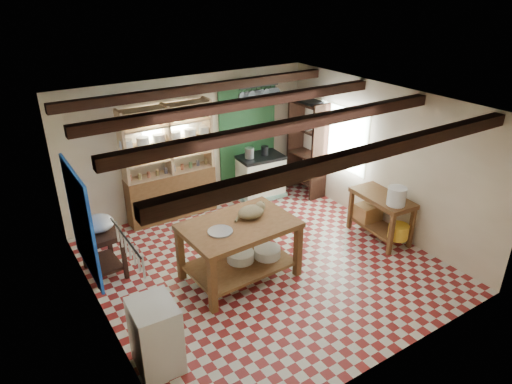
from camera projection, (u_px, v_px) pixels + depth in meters
floor at (263, 264)px, 7.37m from camera, size 5.00×5.00×0.02m
ceiling at (265, 105)px, 6.25m from camera, size 5.00×5.00×0.02m
wall_back at (191, 144)px, 8.70m from camera, size 5.00×0.04×2.60m
wall_front at (393, 274)px, 4.91m from camera, size 5.00×0.04×2.60m
wall_left at (94, 238)px, 5.58m from camera, size 0.04×5.00×2.60m
wall_right at (382, 158)px, 8.03m from camera, size 0.04×5.00×2.60m
ceiling_beams at (265, 114)px, 6.30m from camera, size 5.00×3.80×0.15m
blue_wall_patch at (81, 222)px, 6.36m from camera, size 0.04×1.40×1.60m
green_wall_patch at (248, 136)px, 9.32m from camera, size 1.30×0.04×2.30m
window_back at (165, 129)px, 8.27m from camera, size 0.90×0.02×0.80m
window_right at (342, 138)px, 8.74m from camera, size 0.02×1.30×1.20m
utensil_rail at (126, 247)px, 4.49m from camera, size 0.06×0.90×0.28m
pot_rack at (259, 95)px, 8.60m from camera, size 0.86×0.12×0.36m
shelving_unit at (169, 163)px, 8.38m from camera, size 1.70×0.34×2.20m
tall_rack at (307, 148)px, 9.42m from camera, size 0.40×0.86×2.00m
work_table at (239, 250)px, 6.86m from camera, size 1.69×1.16×0.93m
stove at (260, 176)px, 9.47m from camera, size 0.97×0.69×0.90m
prep_table at (103, 252)px, 6.98m from camera, size 0.56×0.78×0.77m
white_cabinet at (156, 336)px, 5.26m from camera, size 0.52×0.61×0.89m
right_counter at (380, 217)px, 7.95m from camera, size 0.65×1.17×0.81m
cat at (251, 212)px, 6.79m from camera, size 0.47×0.39×0.19m
steel_tray at (220, 231)px, 6.44m from camera, size 0.38×0.38×0.02m
basin_large at (240, 256)px, 6.99m from camera, size 0.44×0.44×0.15m
basin_small at (267, 252)px, 7.09m from camera, size 0.43×0.43×0.15m
kettle_left at (249, 153)px, 9.12m from camera, size 0.20×0.20×0.21m
kettle_right at (265, 151)px, 9.28m from camera, size 0.16×0.16×0.19m
enamel_bowl at (98, 223)px, 6.77m from camera, size 0.48×0.48×0.23m
white_bucket at (397, 196)px, 7.41m from camera, size 0.33×0.33×0.30m
wicker_basket at (368, 212)px, 8.21m from camera, size 0.44×0.36×0.29m
yellow_tub at (398, 232)px, 7.62m from camera, size 0.36×0.36×0.25m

